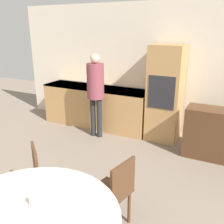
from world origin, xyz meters
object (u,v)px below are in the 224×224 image
(sideboard, at_px, (222,135))
(person_standing, at_px, (96,87))
(cup, at_px, (34,201))
(chair_far_left, at_px, (28,178))
(chair_far_right, at_px, (115,191))
(oven_unit, at_px, (165,94))

(sideboard, bearing_deg, person_standing, -176.99)
(person_standing, xyz_separation_m, cup, (1.10, -2.86, -0.23))
(sideboard, distance_m, cup, 3.24)
(chair_far_left, distance_m, chair_far_right, 1.02)
(chair_far_left, height_order, cup, chair_far_left)
(chair_far_left, relative_size, cup, 10.53)
(oven_unit, distance_m, sideboard, 1.25)
(sideboard, bearing_deg, oven_unit, 160.29)
(chair_far_right, xyz_separation_m, person_standing, (-1.43, 2.06, 0.55))
(sideboard, relative_size, chair_far_right, 1.41)
(oven_unit, distance_m, person_standing, 1.34)
(person_standing, bearing_deg, chair_far_right, -55.12)
(oven_unit, bearing_deg, person_standing, -157.47)
(sideboard, distance_m, chair_far_left, 3.07)
(oven_unit, relative_size, person_standing, 1.10)
(chair_far_left, xyz_separation_m, person_standing, (-0.44, 2.30, 0.55))
(oven_unit, xyz_separation_m, person_standing, (-1.23, -0.51, 0.12))
(oven_unit, relative_size, chair_far_left, 2.16)
(oven_unit, xyz_separation_m, chair_far_right, (0.20, -2.57, -0.43))
(cup, bearing_deg, chair_far_right, 67.36)
(oven_unit, bearing_deg, chair_far_left, -105.68)
(chair_far_right, distance_m, cup, 0.92)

